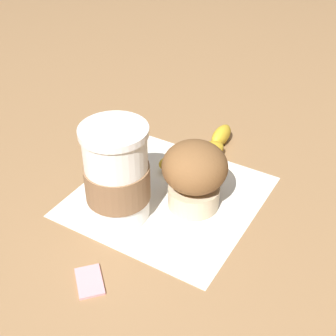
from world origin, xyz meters
name	(u,v)px	position (x,y,z in m)	size (l,w,h in m)	color
ground_plane	(168,197)	(0.00, 0.00, 0.00)	(3.00, 3.00, 0.00)	#936D47
paper_napkin	(168,196)	(0.00, 0.00, 0.00)	(0.27, 0.27, 0.00)	white
coffee_cup	(117,175)	(-0.07, 0.05, 0.07)	(0.09, 0.09, 0.15)	white
muffin	(195,173)	(0.00, -0.04, 0.06)	(0.10, 0.10, 0.11)	beige
banana	(203,150)	(0.12, -0.01, 0.02)	(0.17, 0.09, 0.03)	gold
sugar_packet	(89,280)	(-0.20, 0.01, 0.00)	(0.05, 0.03, 0.01)	pink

